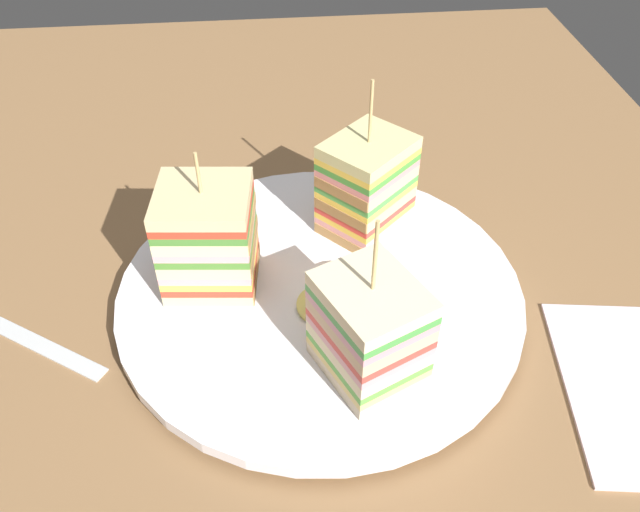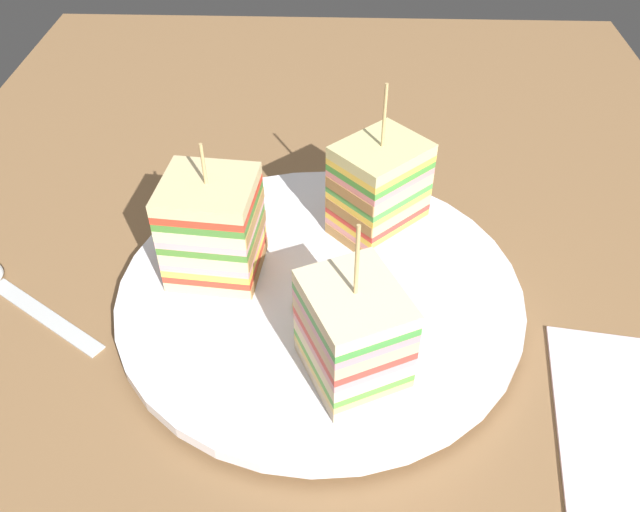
% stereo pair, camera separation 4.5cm
% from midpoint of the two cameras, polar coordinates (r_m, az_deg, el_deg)
% --- Properties ---
extents(ground_plane, '(1.08, 0.75, 0.02)m').
position_cam_midpoint_polar(ground_plane, '(0.49, 2.64, -5.01)').
color(ground_plane, olive).
extents(plate, '(0.29, 0.29, 0.02)m').
position_cam_midpoint_polar(plate, '(0.48, 2.71, -3.42)').
color(plate, white).
rests_on(plate, ground_plane).
extents(sandwich_wedge_0, '(0.08, 0.08, 0.13)m').
position_cam_midpoint_polar(sandwich_wedge_0, '(0.50, 7.76, 5.64)').
color(sandwich_wedge_0, beige).
rests_on(sandwich_wedge_0, plate).
extents(sandwich_wedge_1, '(0.07, 0.07, 0.11)m').
position_cam_midpoint_polar(sandwich_wedge_1, '(0.46, -6.65, 2.34)').
color(sandwich_wedge_1, beige).
rests_on(sandwich_wedge_1, plate).
extents(sandwich_wedge_2, '(0.08, 0.07, 0.12)m').
position_cam_midpoint_polar(sandwich_wedge_2, '(0.39, 6.19, -6.96)').
color(sandwich_wedge_2, beige).
rests_on(sandwich_wedge_2, plate).
extents(chip_pile, '(0.07, 0.07, 0.01)m').
position_cam_midpoint_polar(chip_pile, '(0.46, 3.91, -3.23)').
color(chip_pile, '#DECD63').
rests_on(chip_pile, plate).
extents(spoon, '(0.10, 0.13, 0.01)m').
position_cam_midpoint_polar(spoon, '(0.54, -24.04, -2.42)').
color(spoon, silver).
rests_on(spoon, ground_plane).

